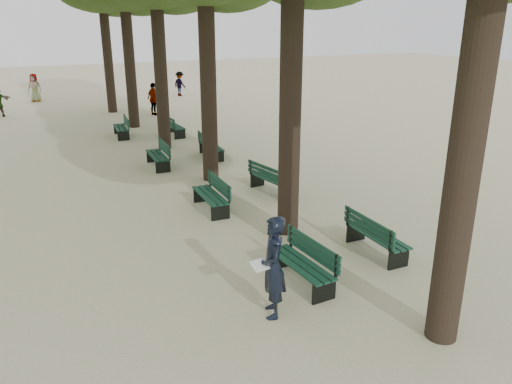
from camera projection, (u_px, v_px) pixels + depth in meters
name	position (u px, v px, depth m)	size (l,w,h in m)	color
ground	(301.00, 302.00, 9.43)	(120.00, 120.00, 0.00)	beige
bench_left_0	(301.00, 271.00, 10.01)	(0.62, 1.81, 0.92)	black
bench_left_1	(211.00, 201.00, 13.95)	(0.68, 1.83, 0.92)	black
bench_left_2	(158.00, 160.00, 18.12)	(0.71, 1.84, 0.92)	black
bench_left_3	(121.00, 131.00, 22.88)	(0.78, 1.85, 0.92)	black
bench_right_0	(376.00, 243.00, 11.32)	(0.67, 1.83, 0.92)	black
bench_right_1	(272.00, 184.00, 15.38)	(0.80, 1.86, 0.92)	black
bench_right_2	(211.00, 150.00, 19.45)	(0.75, 1.85, 0.92)	black
bench_right_3	(174.00, 130.00, 23.18)	(0.59, 1.81, 0.92)	black
man_with_map	(273.00, 267.00, 8.74)	(0.75, 0.84, 1.89)	black
pedestrian_d	(35.00, 88.00, 32.96)	(0.89, 0.37, 1.83)	#262628
pedestrian_b	(180.00, 84.00, 35.48)	(1.11, 0.34, 1.71)	#262628
pedestrian_c	(154.00, 99.00, 28.10)	(1.06, 0.36, 1.82)	#262628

